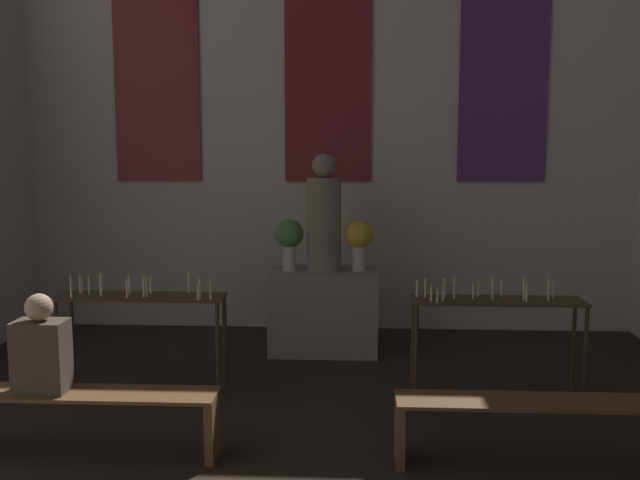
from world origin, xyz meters
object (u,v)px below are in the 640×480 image
statue (324,218)px  pew_back_left (83,409)px  altar (324,311)px  candle_rack_left (141,308)px  pew_back_right (536,418)px  flower_vase_right (359,238)px  person_seated (41,349)px  flower_vase_left (289,238)px  candle_rack_right (496,312)px

statue → pew_back_left: (-1.58, -2.70, -1.10)m
altar → candle_rack_left: 2.06m
pew_back_right → flower_vase_right: bearing=114.2°
flower_vase_right → pew_back_right: 3.09m
candle_rack_left → person_seated: bearing=-101.0°
altar → statue: (0.00, 0.00, 1.00)m
altar → pew_back_right: size_ratio=0.59×
pew_back_left → pew_back_right: (3.17, 0.00, 0.00)m
flower_vase_left → candle_rack_left: size_ratio=0.37×
statue → candle_rack_right: (1.57, -1.28, -0.69)m
candle_rack_left → pew_back_right: bearing=-24.2°
altar → candle_rack_right: bearing=-39.1°
altar → statue: bearing=0.0°
flower_vase_left → candle_rack_left: flower_vase_left is taller
pew_back_left → pew_back_right: same height
altar → flower_vase_left: flower_vase_left is taller
pew_back_right → person_seated: (-3.44, 0.00, 0.43)m
altar → person_seated: size_ratio=1.62×
altar → pew_back_right: bearing=-59.6°
altar → person_seated: (-1.86, -2.70, 0.33)m
candle_rack_left → pew_back_left: size_ratio=0.78×
statue → candle_rack_right: bearing=-39.1°
altar → flower_vase_left: size_ratio=2.08×
flower_vase_right → pew_back_right: (1.21, -2.70, -0.88)m
candle_rack_left → candle_rack_right: (3.16, 0.00, -0.00)m
pew_back_right → person_seated: 3.47m
flower_vase_right → pew_back_right: size_ratio=0.28×
altar → candle_rack_right: 2.05m
pew_back_left → candle_rack_right: bearing=24.3°
flower_vase_left → flower_vase_right: (0.74, 0.00, 0.00)m
candle_rack_right → pew_back_right: bearing=-89.5°
flower_vase_right → flower_vase_left: bearing=180.0°
flower_vase_right → pew_back_left: (-1.95, -2.70, -0.88)m
candle_rack_right → pew_back_right: candle_rack_right is taller
flower_vase_left → statue: bearing=0.0°
candle_rack_right → flower_vase_left: bearing=146.6°
flower_vase_right → candle_rack_right: flower_vase_right is taller
candle_rack_right → flower_vase_right: bearing=133.2°
flower_vase_right → candle_rack_left: bearing=-146.8°
altar → candle_rack_right: (1.57, -1.28, 0.31)m
candle_rack_right → altar: bearing=140.9°
statue → flower_vase_left: size_ratio=2.27×
person_seated → pew_back_left: bearing=0.0°
flower_vase_left → pew_back_right: (1.95, -2.70, -0.88)m
candle_rack_left → flower_vase_right: bearing=33.2°
statue → altar: bearing=0.0°
flower_vase_left → person_seated: bearing=-118.9°
candle_rack_left → statue: bearing=38.9°
flower_vase_right → candle_rack_left: 2.38m
statue → candle_rack_right: 2.14m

